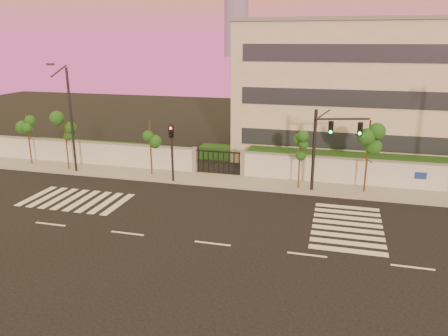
{
  "coord_description": "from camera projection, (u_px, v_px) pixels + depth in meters",
  "views": [
    {
      "loc": [
        6.04,
        -20.41,
        10.44
      ],
      "look_at": [
        -0.95,
        6.0,
        2.45
      ],
      "focal_mm": 35.0,
      "sensor_mm": 36.0,
      "label": 1
    }
  ],
  "objects": [
    {
      "name": "ground",
      "position": [
        213.0,
        244.0,
        23.35
      ],
      "size": [
        120.0,
        120.0,
        0.0
      ],
      "primitive_type": "plane",
      "color": "black",
      "rests_on": "ground"
    },
    {
      "name": "sidewalk",
      "position": [
        251.0,
        183.0,
        33.07
      ],
      "size": [
        60.0,
        3.0,
        0.15
      ],
      "primitive_type": "cube",
      "color": "gray",
      "rests_on": "ground"
    },
    {
      "name": "perimeter_wall",
      "position": [
        257.0,
        165.0,
        34.16
      ],
      "size": [
        60.0,
        0.36,
        2.2
      ],
      "color": "silver",
      "rests_on": "ground"
    },
    {
      "name": "hedge_row",
      "position": [
        275.0,
        160.0,
        36.51
      ],
      "size": [
        41.0,
        4.25,
        1.8
      ],
      "color": "black",
      "rests_on": "ground"
    },
    {
      "name": "institutional_building",
      "position": [
        374.0,
        89.0,
        39.81
      ],
      "size": [
        24.4,
        12.4,
        12.25
      ],
      "color": "#B3AF97",
      "rests_on": "ground"
    },
    {
      "name": "road_markings",
      "position": [
        205.0,
        215.0,
        27.22
      ],
      "size": [
        57.0,
        7.62,
        0.02
      ],
      "color": "silver",
      "rests_on": "ground"
    },
    {
      "name": "street_tree_a",
      "position": [
        28.0,
        128.0,
        37.11
      ],
      "size": [
        1.51,
        1.2,
        4.51
      ],
      "color": "#382314",
      "rests_on": "ground"
    },
    {
      "name": "street_tree_b",
      "position": [
        65.0,
        129.0,
        35.5
      ],
      "size": [
        1.44,
        1.15,
        4.84
      ],
      "color": "#382314",
      "rests_on": "ground"
    },
    {
      "name": "street_tree_c",
      "position": [
        150.0,
        135.0,
        34.11
      ],
      "size": [
        1.36,
        1.09,
        4.53
      ],
      "color": "#382314",
      "rests_on": "ground"
    },
    {
      "name": "street_tree_d",
      "position": [
        300.0,
        147.0,
        30.92
      ],
      "size": [
        1.35,
        1.08,
        4.33
      ],
      "color": "#382314",
      "rests_on": "ground"
    },
    {
      "name": "street_tree_e",
      "position": [
        369.0,
        140.0,
        29.98
      ],
      "size": [
        1.62,
        1.29,
        5.26
      ],
      "color": "#382314",
      "rests_on": "ground"
    },
    {
      "name": "traffic_signal_main",
      "position": [
        325.0,
        141.0,
        30.15
      ],
      "size": [
        3.69,
        1.23,
        5.94
      ],
      "rotation": [
        0.0,
        0.0,
        0.3
      ],
      "color": "black",
      "rests_on": "ground"
    },
    {
      "name": "traffic_signal_secondary",
      "position": [
        172.0,
        146.0,
        32.55
      ],
      "size": [
        0.36,
        0.34,
        4.59
      ],
      "rotation": [
        0.0,
        0.0,
        -0.13
      ],
      "color": "black",
      "rests_on": "ground"
    },
    {
      "name": "streetlight_west",
      "position": [
        70.0,
        115.0,
        34.4
      ],
      "size": [
        0.53,
        2.13,
        8.87
      ],
      "color": "black",
      "rests_on": "ground"
    }
  ]
}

